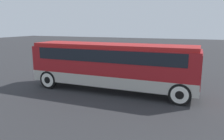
% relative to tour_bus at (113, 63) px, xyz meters
% --- Properties ---
extents(ground_plane, '(120.00, 120.00, 0.00)m').
position_rel_tour_bus_xyz_m(ground_plane, '(-0.10, 0.00, -1.84)').
color(ground_plane, '#2D2D30').
extents(tour_bus, '(10.57, 2.55, 3.03)m').
position_rel_tour_bus_xyz_m(tour_bus, '(0.00, 0.00, 0.00)').
color(tour_bus, '#B7B2A8').
rests_on(tour_bus, ground_plane).
extents(parked_car_near, '(4.27, 1.85, 1.37)m').
position_rel_tour_bus_xyz_m(parked_car_near, '(1.58, 5.63, -1.16)').
color(parked_car_near, maroon).
rests_on(parked_car_near, ground_plane).
extents(parked_car_mid, '(4.52, 1.95, 1.36)m').
position_rel_tour_bus_xyz_m(parked_car_mid, '(1.42, 8.57, -1.15)').
color(parked_car_mid, silver).
rests_on(parked_car_mid, ground_plane).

